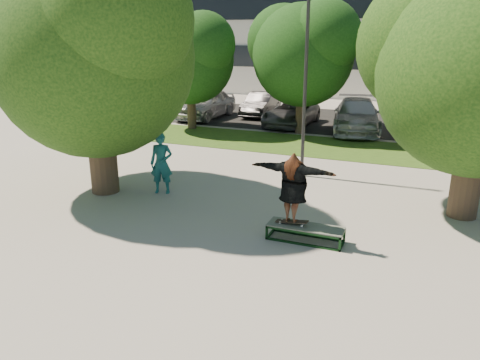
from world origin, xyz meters
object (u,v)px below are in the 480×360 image
at_px(bystander, 161,163).
at_px(car_silver_b, 357,115).
at_px(tree_left, 92,44).
at_px(car_silver_a, 206,104).
at_px(grind_box, 305,233).
at_px(car_dark, 261,104).
at_px(lamppost, 305,84).
at_px(car_grey, 291,113).

bearing_deg(bystander, car_silver_b, 54.10).
height_order(tree_left, bystander, tree_left).
bearing_deg(tree_left, car_silver_b, 65.25).
relative_size(tree_left, car_silver_a, 1.47).
height_order(grind_box, car_dark, car_dark).
bearing_deg(lamppost, tree_left, -143.58).
distance_m(car_dark, car_grey, 3.50).
relative_size(grind_box, car_silver_b, 0.33).
relative_size(bystander, car_silver_b, 0.34).
relative_size(car_dark, car_silver_b, 0.76).
bearing_deg(car_silver_a, lamppost, -46.34).
height_order(grind_box, car_silver_b, car_silver_b).
height_order(car_dark, car_grey, car_dark).
xyz_separation_m(tree_left, car_silver_a, (-2.92, 12.99, -3.60)).
xyz_separation_m(bystander, car_silver_b, (3.96, 11.97, -0.15)).
height_order(lamppost, grind_box, lamppost).
height_order(bystander, car_silver_b, bystander).
relative_size(lamppost, car_grey, 1.31).
bearing_deg(grind_box, car_grey, 107.91).
distance_m(lamppost, car_grey, 9.61).
xyz_separation_m(tree_left, bystander, (1.79, 0.50, -3.48)).
bearing_deg(grind_box, tree_left, 169.63).
bearing_deg(tree_left, bystander, 15.59).
xyz_separation_m(grind_box, bystander, (-5.00, 1.74, 0.75)).
distance_m(car_dark, car_silver_b, 6.57).
relative_size(car_silver_a, car_grey, 1.04).
bearing_deg(tree_left, grind_box, -10.37).
relative_size(tree_left, bystander, 3.77).
height_order(grind_box, bystander, bystander).
xyz_separation_m(tree_left, car_grey, (2.29, 12.68, -3.77)).
relative_size(lamppost, car_dark, 1.47).
relative_size(car_silver_a, car_silver_b, 0.88).
distance_m(lamppost, car_silver_b, 8.90).
bearing_deg(bystander, car_silver_a, 93.04).
relative_size(car_grey, car_silver_b, 0.85).
bearing_deg(car_silver_b, grind_box, -96.04).
xyz_separation_m(lamppost, bystander, (-3.50, -3.41, -2.21)).
bearing_deg(car_silver_a, bystander, -67.78).
height_order(lamppost, car_silver_a, lamppost).
bearing_deg(lamppost, car_silver_b, 86.95).
bearing_deg(bystander, tree_left, 177.98).
bearing_deg(car_dark, grind_box, -69.75).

